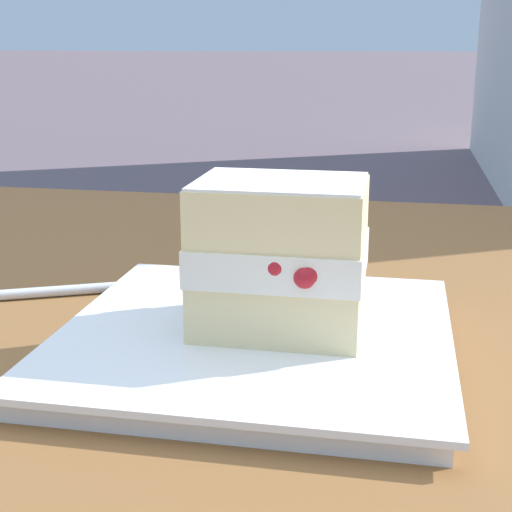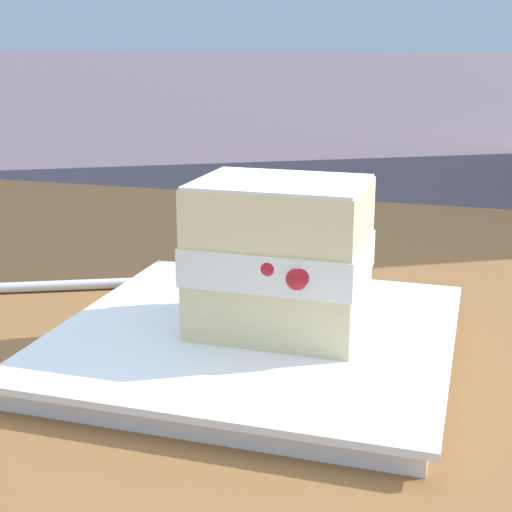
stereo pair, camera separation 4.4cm
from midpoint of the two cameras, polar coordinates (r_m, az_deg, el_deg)
The scene contains 3 objects.
dessert_plate at distance 0.46m, azimuth -2.77°, elevation -6.43°, with size 0.23×0.23×0.02m.
cake_slice at distance 0.44m, azimuth -0.99°, elevation -0.01°, with size 0.10×0.08×0.09m.
dessert_fork at distance 0.58m, azimuth -19.47°, elevation -2.76°, with size 0.16×0.08×0.01m.
Camera 1 is at (-0.05, -0.37, 0.89)m, focal length 52.54 mm.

